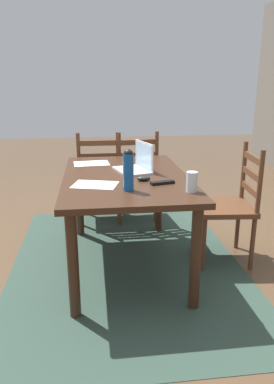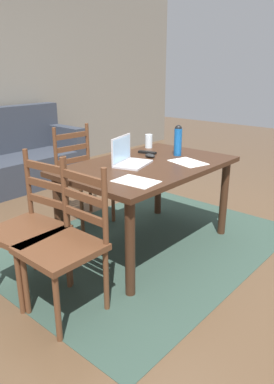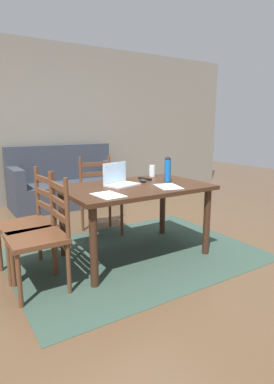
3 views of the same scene
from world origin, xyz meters
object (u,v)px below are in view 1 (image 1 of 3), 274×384
dining_table (125,187)px  chair_left_near (99,178)px  tv_remote (162,183)px  chair_left_far (135,177)px  drinking_glass (192,182)px  computer_mouse (144,178)px  water_bottle (128,169)px  laptop (137,164)px  chair_far_head (229,206)px

dining_table → chair_left_near: chair_left_near is taller
chair_left_near → tv_remote: (1.28, 0.42, 0.29)m
chair_left_far → drinking_glass: 1.54m
drinking_glass → computer_mouse: size_ratio=1.31×
tv_remote → chair_left_near: bearing=-175.9°
water_bottle → drinking_glass: (0.08, 0.40, -0.08)m
chair_left_near → drinking_glass: size_ratio=7.26×
dining_table → laptop: 0.22m
chair_left_far → water_bottle: (1.41, -0.21, 0.42)m
chair_left_far → tv_remote: size_ratio=5.59×
chair_left_near → computer_mouse: size_ratio=9.50×
dining_table → chair_left_far: chair_left_far is taller
chair_left_far → chair_far_head: (1.01, 0.64, 0.00)m
chair_left_far → tv_remote: (1.28, 0.04, 0.29)m
laptop → tv_remote: laptop is taller
chair_left_near → drinking_glass: 1.63m
drinking_glass → tv_remote: 0.26m
chair_left_near → drinking_glass: bearing=20.8°
tv_remote → laptop: bearing=-176.4°
tv_remote → drinking_glass: bearing=22.5°
chair_left_near → chair_far_head: (1.01, 1.02, 0.00)m
chair_far_head → laptop: laptop is taller
chair_left_far → computer_mouse: chair_left_far is taller
dining_table → chair_far_head: size_ratio=1.52×
drinking_glass → laptop: bearing=-155.5°
chair_left_near → laptop: 0.99m
chair_left_far → chair_far_head: bearing=32.4°
dining_table → computer_mouse: (0.17, 0.12, 0.11)m
computer_mouse → tv_remote: size_ratio=0.59×
laptop → chair_far_head: bearing=80.0°
chair_left_near → water_bottle: bearing=6.8°
chair_left_near → drinking_glass: chair_left_near is taller
computer_mouse → dining_table: bearing=-146.0°
chair_left_far → laptop: 0.95m
chair_far_head → drinking_glass: size_ratio=7.26×
water_bottle → tv_remote: 0.31m
chair_far_head → water_bottle: (0.39, -0.85, 0.42)m
chair_left_far → tv_remote: chair_left_far is taller
dining_table → chair_left_far: (-1.01, 0.19, -0.18)m
drinking_glass → tv_remote: (-0.20, -0.15, -0.06)m
dining_table → laptop: size_ratio=3.89×
dining_table → tv_remote: size_ratio=8.47×
computer_mouse → chair_left_far: bearing=176.5°
dining_table → chair_left_far: 1.04m
water_bottle → dining_table: bearing=177.6°
dining_table → computer_mouse: computer_mouse is taller
dining_table → drinking_glass: drinking_glass is taller
dining_table → water_bottle: bearing=-2.4°
computer_mouse → laptop: bearing=-178.1°
chair_far_head → computer_mouse: (0.17, -0.72, 0.30)m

